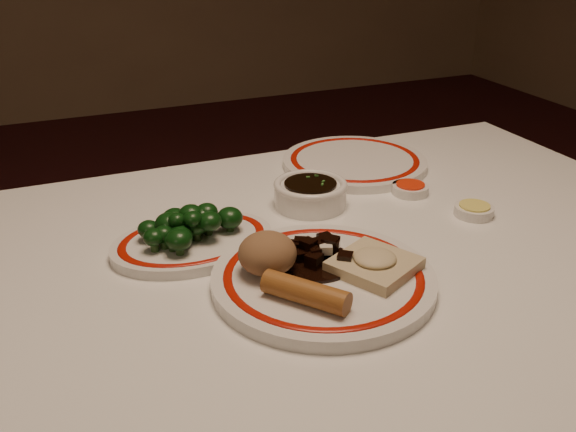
# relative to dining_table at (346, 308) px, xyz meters

# --- Properties ---
(dining_table) EXTENTS (1.20, 0.90, 0.75)m
(dining_table) POSITION_rel_dining_table_xyz_m (0.00, 0.00, 0.00)
(dining_table) COLOR white
(dining_table) RESTS_ON ground
(main_plate) EXTENTS (0.36, 0.36, 0.02)m
(main_plate) POSITION_rel_dining_table_xyz_m (-0.07, -0.06, 0.10)
(main_plate) COLOR white
(main_plate) RESTS_ON dining_table
(rice_mound) EXTENTS (0.08, 0.08, 0.06)m
(rice_mound) POSITION_rel_dining_table_xyz_m (-0.14, -0.03, 0.14)
(rice_mound) COLOR #896241
(rice_mound) RESTS_ON main_plate
(spring_roll) EXTENTS (0.09, 0.11, 0.03)m
(spring_roll) POSITION_rel_dining_table_xyz_m (-0.12, -0.12, 0.12)
(spring_roll) COLOR #985C25
(spring_roll) RESTS_ON main_plate
(fried_wonton) EXTENTS (0.13, 0.13, 0.03)m
(fried_wonton) POSITION_rel_dining_table_xyz_m (-0.00, -0.08, 0.12)
(fried_wonton) COLOR #C6B68C
(fried_wonton) RESTS_ON main_plate
(stirfry_heap) EXTENTS (0.11, 0.11, 0.03)m
(stirfry_heap) POSITION_rel_dining_table_xyz_m (-0.06, -0.03, 0.12)
(stirfry_heap) COLOR black
(stirfry_heap) RESTS_ON main_plate
(broccoli_plate) EXTENTS (0.26, 0.23, 0.02)m
(broccoli_plate) POSITION_rel_dining_table_xyz_m (-0.20, 0.11, 0.10)
(broccoli_plate) COLOR white
(broccoli_plate) RESTS_ON dining_table
(broccoli_pile) EXTENTS (0.15, 0.10, 0.05)m
(broccoli_pile) POSITION_rel_dining_table_xyz_m (-0.21, 0.11, 0.13)
(broccoli_pile) COLOR #23471C
(broccoli_pile) RESTS_ON broccoli_plate
(soy_bowl) EXTENTS (0.12, 0.12, 0.04)m
(soy_bowl) POSITION_rel_dining_table_xyz_m (0.02, 0.18, 0.11)
(soy_bowl) COLOR white
(soy_bowl) RESTS_ON dining_table
(sweet_sour_dish) EXTENTS (0.06, 0.06, 0.02)m
(sweet_sour_dish) POSITION_rel_dining_table_xyz_m (0.20, 0.15, 0.10)
(sweet_sour_dish) COLOR white
(sweet_sour_dish) RESTS_ON dining_table
(mustard_dish) EXTENTS (0.06, 0.06, 0.02)m
(mustard_dish) POSITION_rel_dining_table_xyz_m (0.25, 0.04, 0.10)
(mustard_dish) COLOR white
(mustard_dish) RESTS_ON dining_table
(far_plate) EXTENTS (0.30, 0.30, 0.02)m
(far_plate) POSITION_rel_dining_table_xyz_m (0.18, 0.31, 0.10)
(far_plate) COLOR white
(far_plate) RESTS_ON dining_table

